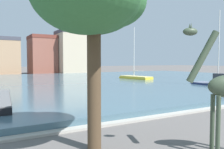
% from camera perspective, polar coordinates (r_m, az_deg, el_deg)
% --- Properties ---
extents(harbor_water, '(78.85, 42.83, 0.42)m').
position_cam_1_polar(harbor_water, '(32.85, -13.86, -1.97)').
color(harbor_water, '#476675').
rests_on(harbor_water, ground).
extents(quay_edge_coping, '(78.85, 0.50, 0.12)m').
position_cam_1_polar(quay_edge_coping, '(13.60, 12.29, -9.81)').
color(quay_edge_coping, '#ADA89E').
rests_on(quay_edge_coping, ground).
extents(sailboat_yellow, '(2.88, 6.55, 8.42)m').
position_cam_1_polar(sailboat_yellow, '(36.95, 5.18, -0.95)').
color(sailboat_yellow, gold).
rests_on(sailboat_yellow, ground).
extents(sailboat_navy, '(2.25, 7.67, 8.77)m').
position_cam_1_polar(sailboat_navy, '(28.67, 24.57, -2.16)').
color(sailboat_navy, navy).
rests_on(sailboat_navy, ground).
extents(townhouse_end_terrace, '(6.83, 5.78, 8.51)m').
position_cam_1_polar(townhouse_end_terrace, '(57.55, -25.00, 4.03)').
color(townhouse_end_terrace, tan).
rests_on(townhouse_end_terrace, ground).
extents(townhouse_narrow_midrow, '(6.02, 7.67, 9.39)m').
position_cam_1_polar(townhouse_narrow_midrow, '(60.19, -16.65, 4.56)').
color(townhouse_narrow_midrow, '#8E5142').
rests_on(townhouse_narrow_midrow, ground).
extents(townhouse_wide_warehouse, '(8.70, 7.40, 10.67)m').
position_cam_1_polar(townhouse_wide_warehouse, '(59.22, -8.96, 5.30)').
color(townhouse_wide_warehouse, '#C6B293').
rests_on(townhouse_wide_warehouse, ground).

